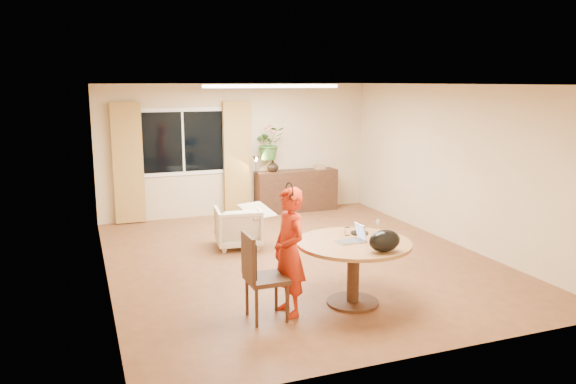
% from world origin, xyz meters
% --- Properties ---
extents(floor, '(6.50, 6.50, 0.00)m').
position_xyz_m(floor, '(0.00, 0.00, 0.00)').
color(floor, brown).
rests_on(floor, ground).
extents(ceiling, '(6.50, 6.50, 0.00)m').
position_xyz_m(ceiling, '(0.00, 0.00, 2.60)').
color(ceiling, white).
rests_on(ceiling, wall_back).
extents(wall_back, '(5.50, 0.00, 5.50)m').
position_xyz_m(wall_back, '(0.00, 3.25, 1.30)').
color(wall_back, tan).
rests_on(wall_back, floor).
extents(wall_left, '(0.00, 6.50, 6.50)m').
position_xyz_m(wall_left, '(-2.75, 0.00, 1.30)').
color(wall_left, tan).
rests_on(wall_left, floor).
extents(wall_right, '(0.00, 6.50, 6.50)m').
position_xyz_m(wall_right, '(2.75, 0.00, 1.30)').
color(wall_right, tan).
rests_on(wall_right, floor).
extents(window, '(1.70, 0.03, 1.30)m').
position_xyz_m(window, '(-1.10, 3.23, 1.50)').
color(window, white).
rests_on(window, wall_back).
extents(curtain_left, '(0.55, 0.08, 2.25)m').
position_xyz_m(curtain_left, '(-2.15, 3.15, 1.15)').
color(curtain_left, olive).
rests_on(curtain_left, wall_back).
extents(curtain_right, '(0.55, 0.08, 2.25)m').
position_xyz_m(curtain_right, '(-0.05, 3.15, 1.15)').
color(curtain_right, olive).
rests_on(curtain_right, wall_back).
extents(ceiling_panel, '(2.20, 0.35, 0.05)m').
position_xyz_m(ceiling_panel, '(0.00, 1.20, 2.57)').
color(ceiling_panel, white).
rests_on(ceiling_panel, ceiling).
extents(dining_table, '(1.37, 1.37, 0.78)m').
position_xyz_m(dining_table, '(-0.02, -1.82, 0.61)').
color(dining_table, brown).
rests_on(dining_table, floor).
extents(dining_chair, '(0.49, 0.44, 1.00)m').
position_xyz_m(dining_chair, '(-1.13, -1.88, 0.50)').
color(dining_chair, '#321A10').
rests_on(dining_chair, floor).
extents(child, '(0.57, 0.41, 1.48)m').
position_xyz_m(child, '(-0.84, -1.83, 0.74)').
color(child, red).
rests_on(child, floor).
extents(laptop, '(0.33, 0.23, 0.22)m').
position_xyz_m(laptop, '(-0.08, -1.83, 0.89)').
color(laptop, '#B7B7BC').
rests_on(laptop, dining_table).
extents(tumbler, '(0.08, 0.08, 0.10)m').
position_xyz_m(tumbler, '(0.03, -1.55, 0.83)').
color(tumbler, white).
rests_on(tumbler, dining_table).
extents(wine_glass, '(0.08, 0.08, 0.19)m').
position_xyz_m(wine_glass, '(0.41, -1.63, 0.87)').
color(wine_glass, white).
rests_on(wine_glass, dining_table).
extents(pot_lid, '(0.26, 0.26, 0.04)m').
position_xyz_m(pot_lid, '(0.21, -1.54, 0.80)').
color(pot_lid, white).
rests_on(pot_lid, dining_table).
extents(handbag, '(0.42, 0.29, 0.25)m').
position_xyz_m(handbag, '(0.11, -2.31, 0.90)').
color(handbag, black).
rests_on(handbag, dining_table).
extents(armchair, '(0.78, 0.80, 0.66)m').
position_xyz_m(armchair, '(-0.66, 0.96, 0.33)').
color(armchair, beige).
rests_on(armchair, floor).
extents(throw, '(0.59, 0.65, 0.03)m').
position_xyz_m(throw, '(-0.37, 0.87, 0.67)').
color(throw, beige).
rests_on(throw, armchair).
extents(sideboard, '(1.70, 0.42, 0.85)m').
position_xyz_m(sideboard, '(1.15, 3.01, 0.43)').
color(sideboard, '#321A10').
rests_on(sideboard, floor).
extents(vase, '(0.27, 0.27, 0.25)m').
position_xyz_m(vase, '(0.65, 3.01, 0.97)').
color(vase, black).
rests_on(vase, sideboard).
extents(bouquet, '(0.66, 0.59, 0.66)m').
position_xyz_m(bouquet, '(0.57, 3.01, 1.43)').
color(bouquet, '#336626').
rests_on(bouquet, vase).
extents(book_stack, '(0.24, 0.21, 0.09)m').
position_xyz_m(book_stack, '(1.68, 3.01, 0.89)').
color(book_stack, olive).
rests_on(book_stack, sideboard).
extents(desk_lamp, '(0.19, 0.19, 0.36)m').
position_xyz_m(desk_lamp, '(0.27, 2.96, 1.03)').
color(desk_lamp, black).
rests_on(desk_lamp, sideboard).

